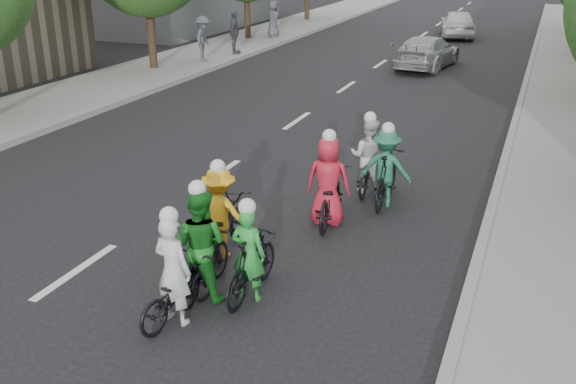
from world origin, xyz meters
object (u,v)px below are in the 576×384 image
Objects in this scene: cyclist_3 at (251,262)px; spectator_2 at (273,19)px; cyclist_4 at (177,284)px; cyclist_0 at (369,164)px; follow_car_trail at (458,23)px; cyclist_2 at (202,252)px; cyclist_5 at (222,221)px; cyclist_1 at (329,190)px; spectator_1 at (235,32)px; follow_car_lead at (427,52)px; cyclist_6 at (386,173)px; spectator_0 at (203,39)px.

spectator_2 reaches higher than cyclist_3.
cyclist_0 is at bearing -92.43° from cyclist_4.
cyclist_3 is at bearing -177.12° from spectator_2.
cyclist_3 is 0.38× the size of follow_car_trail.
cyclist_2 is at bearing 79.68° from follow_car_trail.
cyclist_5 is at bearing 66.25° from cyclist_0.
cyclist_1 reaches higher than cyclist_3.
cyclist_5 is 1.01× the size of spectator_2.
cyclist_1 is 18.65m from spectator_1.
cyclist_4 is (-0.70, -0.96, -0.01)m from cyclist_3.
cyclist_2 is 0.41× the size of follow_car_lead.
cyclist_6 is 0.96× the size of spectator_1.
spectator_2 is at bearing -60.69° from cyclist_4.
cyclist_0 is 17.28m from spectator_1.
cyclist_4 reaches higher than cyclist_3.
follow_car_trail is at bearing -81.75° from spectator_2.
spectator_0 is (-8.94, -2.87, 0.44)m from follow_car_lead.
cyclist_2 is at bearing -81.57° from cyclist_4.
cyclist_0 is 15.70m from spectator_0.
cyclist_2 is (-1.18, -5.08, 0.08)m from cyclist_0.
cyclist_4 is (-0.01, -0.73, -0.15)m from cyclist_2.
spectator_0 is 1.00× the size of spectator_2.
cyclist_4 is 0.91× the size of spectator_1.
cyclist_0 reaches higher than cyclist_3.
follow_car_trail is 13.31m from spectator_1.
spectator_0 reaches higher than cyclist_6.
cyclist_5 is (-1.24, -1.98, -0.01)m from cyclist_1.
cyclist_6 is at bearing -130.15° from cyclist_1.
cyclist_6 is (0.52, -0.56, 0.05)m from cyclist_0.
cyclist_1 is at bearing -166.09° from spectator_1.
spectator_1 reaches higher than cyclist_4.
follow_car_trail is (-0.06, 28.07, 0.10)m from cyclist_5.
follow_car_lead is 2.35× the size of spectator_1.
follow_car_lead is (-0.99, 19.46, 0.08)m from cyclist_3.
follow_car_trail is 2.28× the size of spectator_0.
cyclist_4 is 0.39× the size of follow_car_lead.
spectator_1 is at bearing -56.78° from cyclist_4.
spectator_1 is (0.34, 2.30, 0.01)m from spectator_0.
cyclist_4 is (-1.18, -5.81, -0.06)m from cyclist_0.
cyclist_6 is (2.03, 3.25, 0.04)m from cyclist_5.
spectator_0 is (-8.84, -12.53, 0.36)m from follow_car_trail.
cyclist_6 is 18.04m from spectator_1.
cyclist_0 is at bearing -106.76° from cyclist_1.
cyclist_1 is 1.02× the size of spectator_2.
follow_car_lead is 2.38× the size of spectator_0.
follow_car_lead is (-1.99, 15.17, -0.02)m from cyclist_6.
cyclist_1 is at bearing -173.85° from spectator_2.
cyclist_4 is at bearing 98.02° from follow_car_lead.
cyclist_6 reaches higher than cyclist_3.
cyclist_0 is 4.88m from cyclist_3.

